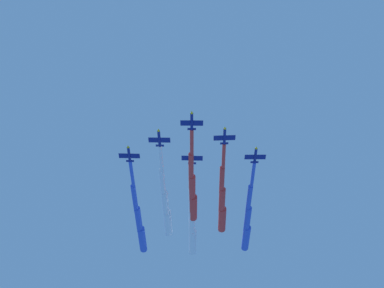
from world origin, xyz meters
TOP-DOWN VIEW (x-y plane):
  - jet_lead at (27.07, -4.21)m, footprint 67.77×15.85m
  - jet_port_inner at (36.28, -18.91)m, footprint 69.72×17.09m
  - jet_starboard_inner at (41.18, 5.58)m, footprint 71.33×17.44m
  - jet_port_mid at (53.27, -8.01)m, footprint 77.65×16.96m
  - jet_starboard_mid at (47.40, -32.81)m, footprint 74.56×17.08m
  - jet_port_outer at (56.78, 16.28)m, footprint 77.13×17.61m

SIDE VIEW (x-z plane):
  - jet_lead at x=27.07m, z-range 148.56..152.23m
  - jet_port_mid at x=53.27m, z-range 148.55..152.25m
  - jet_starboard_mid at x=47.40m, z-range 149.03..152.68m
  - jet_starboard_inner at x=41.18m, z-range 149.23..152.94m
  - jet_port_outer at x=56.78m, z-range 149.87..153.58m
  - jet_port_inner at x=36.28m, z-range 150.25..153.93m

